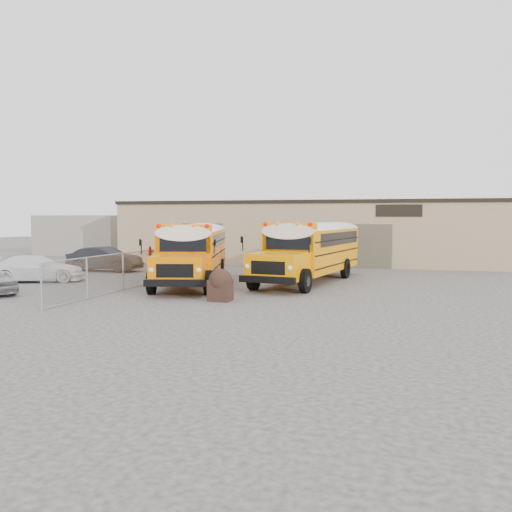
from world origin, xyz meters
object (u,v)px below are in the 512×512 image
(car_dark, at_px, (105,259))
(school_bus_left, at_px, (207,242))
(tarp_bundle, at_px, (220,284))
(car_white, at_px, (37,269))
(school_bus_right, at_px, (344,242))

(car_dark, bearing_deg, school_bus_left, -73.42)
(tarp_bundle, height_order, car_white, car_white)
(school_bus_left, distance_m, car_white, 10.57)
(tarp_bundle, bearing_deg, car_dark, 139.12)
(car_dark, bearing_deg, car_white, 176.31)
(car_white, bearing_deg, school_bus_right, -77.15)
(school_bus_left, height_order, school_bus_right, school_bus_right)
(school_bus_right, height_order, tarp_bundle, school_bus_right)
(school_bus_right, bearing_deg, car_dark, -162.00)
(school_bus_right, relative_size, tarp_bundle, 8.43)
(school_bus_left, xyz_separation_m, school_bus_right, (8.44, 2.80, 0.04))
(school_bus_right, distance_m, car_white, 18.64)
(car_dark, bearing_deg, tarp_bundle, -131.82)
(tarp_bundle, relative_size, car_dark, 0.28)
(school_bus_left, relative_size, car_white, 2.28)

